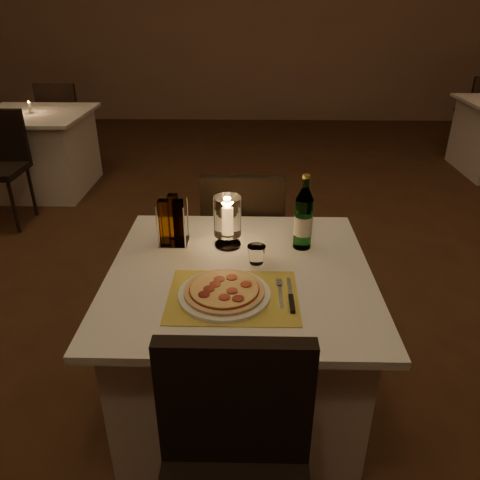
{
  "coord_description": "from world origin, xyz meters",
  "views": [
    {
      "loc": [
        0.11,
        -2.33,
        1.66
      ],
      "look_at": [
        0.08,
        -0.78,
        0.86
      ],
      "focal_mm": 35.0,
      "sensor_mm": 36.0,
      "label": 1
    }
  ],
  "objects_px": {
    "main_table": "(240,346)",
    "chair_near": "(234,471)",
    "water_bottle": "(303,219)",
    "pizza": "(224,290)",
    "chair_far": "(243,232)",
    "hurricane_candle": "(227,218)",
    "neighbor_table_left": "(39,152)",
    "tumbler": "(256,254)",
    "plate": "(224,294)"
  },
  "relations": [
    {
      "from": "chair_near",
      "to": "tumbler",
      "type": "xyz_separation_m",
      "value": [
        0.06,
        0.78,
        0.23
      ]
    },
    {
      "from": "water_bottle",
      "to": "pizza",
      "type": "bearing_deg",
      "value": -128.85
    },
    {
      "from": "pizza",
      "to": "neighbor_table_left",
      "type": "xyz_separation_m",
      "value": [
        -1.93,
        2.94,
        -0.39
      ]
    },
    {
      "from": "chair_far",
      "to": "chair_near",
      "type": "bearing_deg",
      "value": -90.0
    },
    {
      "from": "pizza",
      "to": "tumbler",
      "type": "relative_size",
      "value": 3.87
    },
    {
      "from": "pizza",
      "to": "tumbler",
      "type": "bearing_deg",
      "value": 64.94
    },
    {
      "from": "tumbler",
      "to": "hurricane_candle",
      "type": "distance_m",
      "value": 0.2
    },
    {
      "from": "chair_far",
      "to": "plate",
      "type": "xyz_separation_m",
      "value": [
        -0.05,
        -0.89,
        0.2
      ]
    },
    {
      "from": "water_bottle",
      "to": "main_table",
      "type": "bearing_deg",
      "value": -142.18
    },
    {
      "from": "chair_near",
      "to": "hurricane_candle",
      "type": "xyz_separation_m",
      "value": [
        -0.06,
        0.91,
        0.32
      ]
    },
    {
      "from": "pizza",
      "to": "water_bottle",
      "type": "height_order",
      "value": "water_bottle"
    },
    {
      "from": "water_bottle",
      "to": "chair_near",
      "type": "bearing_deg",
      "value": -105.57
    },
    {
      "from": "water_bottle",
      "to": "neighbor_table_left",
      "type": "height_order",
      "value": "water_bottle"
    },
    {
      "from": "pizza",
      "to": "chair_far",
      "type": "bearing_deg",
      "value": 86.8
    },
    {
      "from": "main_table",
      "to": "neighbor_table_left",
      "type": "bearing_deg",
      "value": 125.62
    },
    {
      "from": "hurricane_candle",
      "to": "neighbor_table_left",
      "type": "height_order",
      "value": "hurricane_candle"
    },
    {
      "from": "plate",
      "to": "tumbler",
      "type": "height_order",
      "value": "tumbler"
    },
    {
      "from": "water_bottle",
      "to": "neighbor_table_left",
      "type": "xyz_separation_m",
      "value": [
        -2.23,
        2.56,
        -0.49
      ]
    },
    {
      "from": "water_bottle",
      "to": "hurricane_candle",
      "type": "xyz_separation_m",
      "value": [
        -0.31,
        0.0,
        0.0
      ]
    },
    {
      "from": "main_table",
      "to": "chair_far",
      "type": "bearing_deg",
      "value": 90.0
    },
    {
      "from": "chair_far",
      "to": "neighbor_table_left",
      "type": "relative_size",
      "value": 0.9
    },
    {
      "from": "plate",
      "to": "chair_far",
      "type": "bearing_deg",
      "value": 86.8
    },
    {
      "from": "plate",
      "to": "water_bottle",
      "type": "bearing_deg",
      "value": 51.13
    },
    {
      "from": "pizza",
      "to": "neighbor_table_left",
      "type": "distance_m",
      "value": 3.54
    },
    {
      "from": "tumbler",
      "to": "chair_near",
      "type": "bearing_deg",
      "value": -94.65
    },
    {
      "from": "plate",
      "to": "neighbor_table_left",
      "type": "height_order",
      "value": "plate"
    },
    {
      "from": "pizza",
      "to": "neighbor_table_left",
      "type": "relative_size",
      "value": 0.28
    },
    {
      "from": "plate",
      "to": "hurricane_candle",
      "type": "distance_m",
      "value": 0.4
    },
    {
      "from": "chair_near",
      "to": "chair_far",
      "type": "distance_m",
      "value": 1.43
    },
    {
      "from": "main_table",
      "to": "tumbler",
      "type": "bearing_deg",
      "value": 44.29
    },
    {
      "from": "pizza",
      "to": "tumbler",
      "type": "height_order",
      "value": "tumbler"
    },
    {
      "from": "main_table",
      "to": "chair_near",
      "type": "relative_size",
      "value": 1.11
    },
    {
      "from": "plate",
      "to": "neighbor_table_left",
      "type": "distance_m",
      "value": 3.54
    },
    {
      "from": "chair_far",
      "to": "pizza",
      "type": "bearing_deg",
      "value": -93.2
    },
    {
      "from": "chair_far",
      "to": "water_bottle",
      "type": "xyz_separation_m",
      "value": [
        0.25,
        -0.52,
        0.32
      ]
    },
    {
      "from": "water_bottle",
      "to": "hurricane_candle",
      "type": "distance_m",
      "value": 0.31
    },
    {
      "from": "main_table",
      "to": "neighbor_table_left",
      "type": "distance_m",
      "value": 3.4
    },
    {
      "from": "main_table",
      "to": "tumbler",
      "type": "distance_m",
      "value": 0.41
    },
    {
      "from": "chair_far",
      "to": "plate",
      "type": "relative_size",
      "value": 2.81
    },
    {
      "from": "tumbler",
      "to": "hurricane_candle",
      "type": "bearing_deg",
      "value": 130.57
    },
    {
      "from": "main_table",
      "to": "neighbor_table_left",
      "type": "height_order",
      "value": "same"
    },
    {
      "from": "chair_near",
      "to": "water_bottle",
      "type": "xyz_separation_m",
      "value": [
        0.25,
        0.91,
        0.32
      ]
    },
    {
      "from": "neighbor_table_left",
      "to": "water_bottle",
      "type": "bearing_deg",
      "value": -48.96
    },
    {
      "from": "chair_far",
      "to": "pizza",
      "type": "relative_size",
      "value": 3.21
    },
    {
      "from": "plate",
      "to": "pizza",
      "type": "distance_m",
      "value": 0.02
    },
    {
      "from": "main_table",
      "to": "water_bottle",
      "type": "height_order",
      "value": "water_bottle"
    },
    {
      "from": "main_table",
      "to": "neighbor_table_left",
      "type": "relative_size",
      "value": 1.0
    },
    {
      "from": "main_table",
      "to": "chair_near",
      "type": "distance_m",
      "value": 0.74
    },
    {
      "from": "chair_far",
      "to": "hurricane_candle",
      "type": "relative_size",
      "value": 4.11
    },
    {
      "from": "tumbler",
      "to": "hurricane_candle",
      "type": "xyz_separation_m",
      "value": [
        -0.12,
        0.14,
        0.09
      ]
    }
  ]
}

